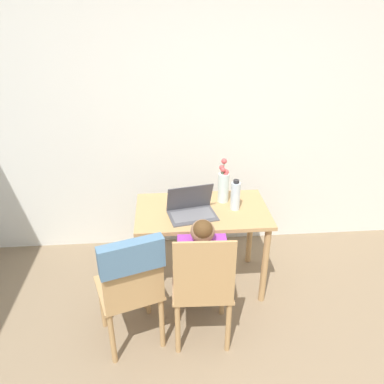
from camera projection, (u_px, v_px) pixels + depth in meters
name	position (u px, v px, depth m)	size (l,w,h in m)	color
wall_back	(205.00, 118.00, 3.29)	(6.40, 0.05, 2.50)	silver
dining_table	(202.00, 222.00, 2.96)	(1.03, 0.61, 0.72)	tan
chair_occupied	(203.00, 288.00, 2.48)	(0.41, 0.41, 0.92)	tan
chair_spare	(131.00, 278.00, 2.34)	(0.51, 0.53, 0.93)	tan
person_seated	(201.00, 260.00, 2.54)	(0.34, 0.43, 0.96)	purple
laptop	(191.00, 208.00, 2.82)	(0.39, 0.30, 0.23)	#4C4C51
flower_vase	(224.00, 185.00, 2.97)	(0.09, 0.09, 0.36)	silver
water_bottle	(235.00, 196.00, 2.87)	(0.07, 0.07, 0.25)	silver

